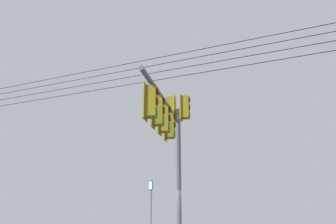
% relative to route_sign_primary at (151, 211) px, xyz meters
% --- Properties ---
extents(signal_mast_assembly, '(4.89, 1.76, 6.18)m').
position_rel_route_sign_primary_xyz_m(signal_mast_assembly, '(3.74, 0.69, 2.59)').
color(signal_mast_assembly, slate).
rests_on(signal_mast_assembly, ground).
extents(route_sign_primary, '(0.19, 0.21, 3.17)m').
position_rel_route_sign_primary_xyz_m(route_sign_primary, '(0.00, 0.00, 0.00)').
color(route_sign_primary, slate).
rests_on(route_sign_primary, ground).
extents(overhead_wire_span, '(11.91, 23.96, 1.72)m').
position_rel_route_sign_primary_xyz_m(overhead_wire_span, '(2.95, 2.13, 5.66)').
color(overhead_wire_span, black).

